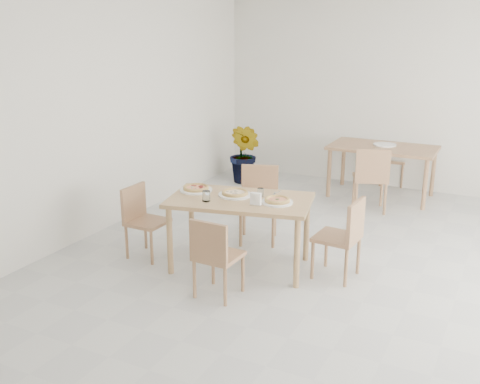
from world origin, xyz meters
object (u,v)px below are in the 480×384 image
at_px(plate_empty, 385,145).
at_px(chair_back_s, 371,175).
at_px(chair_west, 142,216).
at_px(pizza_margherita, 277,200).
at_px(main_table, 240,207).
at_px(tumbler_a, 206,196).
at_px(chair_south, 214,253).
at_px(napkin_holder, 256,200).
at_px(potted_plant, 245,154).
at_px(chair_north, 259,198).
at_px(plate_margherita, 277,202).
at_px(second_table, 383,152).
at_px(tumbler_b, 261,192).
at_px(chair_east, 345,233).
at_px(plate_pepperoni, 196,190).
at_px(chair_back_n, 394,156).
at_px(pizza_mushroom, 235,193).
at_px(plate_mushroom, 235,195).
at_px(pizza_pepperoni, 196,188).

bearing_deg(plate_empty, chair_back_s, -87.48).
xyz_separation_m(chair_west, plate_empty, (1.80, 3.43, 0.31)).
bearing_deg(pizza_margherita, chair_back_s, 81.37).
relative_size(main_table, tumbler_a, 14.96).
bearing_deg(chair_south, chair_back_s, -99.75).
distance_m(napkin_holder, potted_plant, 3.44).
relative_size(chair_north, plate_margherita, 2.79).
bearing_deg(second_table, tumbler_b, -100.84).
bearing_deg(main_table, chair_east, -0.76).
bearing_deg(chair_north, plate_empty, 49.48).
bearing_deg(tumbler_a, plate_pepperoni, 136.77).
height_order(napkin_holder, chair_back_n, napkin_holder).
height_order(chair_east, plate_empty, chair_east).
relative_size(chair_west, potted_plant, 0.82).
bearing_deg(pizza_mushroom, chair_north, 95.73).
relative_size(pizza_mushroom, chair_back_s, 0.32).
bearing_deg(tumbler_a, pizza_margherita, 21.92).
xyz_separation_m(plate_margherita, napkin_holder, (-0.15, -0.17, 0.05)).
xyz_separation_m(plate_pepperoni, napkin_holder, (0.78, -0.17, 0.05)).
distance_m(chair_north, second_table, 2.49).
bearing_deg(potted_plant, chair_west, -84.59).
bearing_deg(potted_plant, chair_south, -67.58).
distance_m(chair_north, chair_back_n, 3.25).
height_order(chair_west, plate_margherita, chair_west).
relative_size(chair_south, pizza_mushroom, 2.69).
height_order(plate_mushroom, potted_plant, potted_plant).
relative_size(chair_south, plate_mushroom, 2.26).
bearing_deg(plate_margherita, chair_north, 125.75).
height_order(chair_east, pizza_pepperoni, chair_east).
distance_m(pizza_pepperoni, tumbler_b, 0.70).
xyz_separation_m(chair_back_s, chair_back_n, (-0.04, 1.57, -0.07)).
height_order(second_table, chair_back_s, chair_back_s).
xyz_separation_m(pizza_pepperoni, potted_plant, (-0.84, 2.85, -0.31)).
bearing_deg(tumbler_b, plate_mushroom, -158.48).
bearing_deg(pizza_mushroom, chair_back_s, 69.99).
height_order(main_table, chair_back_n, chair_back_n).
xyz_separation_m(chair_west, plate_mushroom, (1.00, 0.27, 0.31)).
height_order(pizza_margherita, chair_back_n, pizza_margherita).
bearing_deg(main_table, pizza_pepperoni, 164.26).
xyz_separation_m(pizza_pepperoni, plate_empty, (1.25, 3.20, -0.02)).
height_order(pizza_mushroom, napkin_holder, napkin_holder).
bearing_deg(second_table, tumbler_a, -106.36).
distance_m(tumbler_a, potted_plant, 3.32).
relative_size(chair_east, plate_empty, 2.52).
xyz_separation_m(chair_west, tumbler_b, (1.24, 0.37, 0.34)).
height_order(chair_south, chair_east, chair_east).
bearing_deg(plate_pepperoni, chair_back_n, 72.25).
xyz_separation_m(chair_back_n, potted_plant, (-2.09, -1.06, 0.03)).
bearing_deg(chair_south, chair_east, -132.47).
distance_m(chair_south, chair_west, 1.30).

